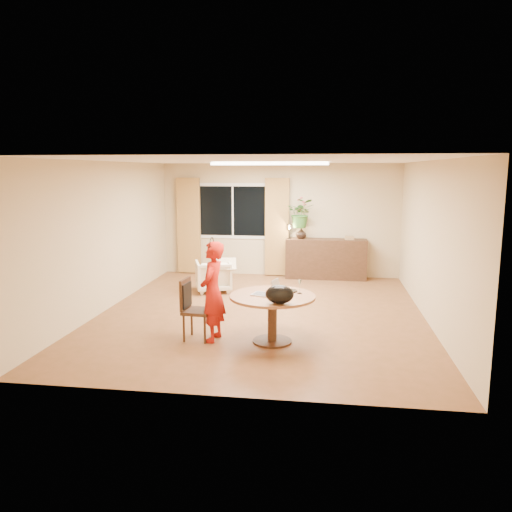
{
  "coord_description": "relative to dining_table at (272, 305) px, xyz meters",
  "views": [
    {
      "loc": [
        1.08,
        -8.27,
        2.44
      ],
      "look_at": [
        -0.06,
        -0.2,
        1.04
      ],
      "focal_mm": 35.0,
      "sensor_mm": 36.0,
      "label": 1
    }
  ],
  "objects": [
    {
      "name": "floor",
      "position": [
        -0.35,
        1.43,
        -0.55
      ],
      "size": [
        6.5,
        6.5,
        0.0
      ],
      "primitive_type": "plane",
      "color": "brown",
      "rests_on": "ground"
    },
    {
      "name": "ceiling",
      "position": [
        -0.35,
        1.43,
        2.05
      ],
      "size": [
        6.5,
        6.5,
        0.0
      ],
      "primitive_type": "plane",
      "rotation": [
        3.14,
        0.0,
        0.0
      ],
      "color": "white",
      "rests_on": "wall_back"
    },
    {
      "name": "wall_back",
      "position": [
        -0.35,
        4.68,
        0.75
      ],
      "size": [
        5.5,
        0.0,
        5.5
      ],
      "primitive_type": "plane",
      "rotation": [
        1.57,
        0.0,
        0.0
      ],
      "color": "tan",
      "rests_on": "floor"
    },
    {
      "name": "wall_left",
      "position": [
        -3.1,
        1.43,
        0.75
      ],
      "size": [
        0.0,
        6.5,
        6.5
      ],
      "primitive_type": "plane",
      "rotation": [
        1.57,
        0.0,
        1.57
      ],
      "color": "tan",
      "rests_on": "floor"
    },
    {
      "name": "wall_right",
      "position": [
        2.4,
        1.43,
        0.75
      ],
      "size": [
        0.0,
        6.5,
        6.5
      ],
      "primitive_type": "plane",
      "rotation": [
        1.57,
        0.0,
        -1.57
      ],
      "color": "tan",
      "rests_on": "floor"
    },
    {
      "name": "window",
      "position": [
        -1.45,
        4.66,
        0.95
      ],
      "size": [
        1.7,
        0.03,
        1.3
      ],
      "color": "white",
      "rests_on": "wall_back"
    },
    {
      "name": "curtain_left",
      "position": [
        -2.5,
        4.59,
        0.6
      ],
      "size": [
        0.55,
        0.08,
        2.25
      ],
      "primitive_type": "cube",
      "color": "olive",
      "rests_on": "wall_back"
    },
    {
      "name": "curtain_right",
      "position": [
        -0.4,
        4.59,
        0.6
      ],
      "size": [
        0.55,
        0.08,
        2.25
      ],
      "primitive_type": "cube",
      "color": "olive",
      "rests_on": "wall_back"
    },
    {
      "name": "ceiling_panel",
      "position": [
        -0.35,
        2.63,
        2.02
      ],
      "size": [
        2.2,
        0.35,
        0.05
      ],
      "primitive_type": "cube",
      "color": "white",
      "rests_on": "ceiling"
    },
    {
      "name": "dining_table",
      "position": [
        0.0,
        0.0,
        0.0
      ],
      "size": [
        1.22,
        1.22,
        0.7
      ],
      "color": "brown",
      "rests_on": "floor"
    },
    {
      "name": "dining_chair",
      "position": [
        -1.09,
        -0.02,
        -0.1
      ],
      "size": [
        0.46,
        0.43,
        0.9
      ],
      "primitive_type": null,
      "rotation": [
        0.0,
        0.0,
        -0.09
      ],
      "color": "#311F10",
      "rests_on": "floor"
    },
    {
      "name": "child",
      "position": [
        -0.86,
        -0.03,
        0.18
      ],
      "size": [
        0.56,
        0.4,
        1.45
      ],
      "primitive_type": "imported",
      "rotation": [
        0.0,
        0.0,
        -1.67
      ],
      "color": "red",
      "rests_on": "floor"
    },
    {
      "name": "laptop",
      "position": [
        -0.1,
        -0.01,
        0.27
      ],
      "size": [
        0.43,
        0.35,
        0.25
      ],
      "primitive_type": null,
      "rotation": [
        0.0,
        0.0,
        -0.28
      ],
      "color": "#B7B7BC",
      "rests_on": "dining_table"
    },
    {
      "name": "tumbler",
      "position": [
        0.02,
        0.25,
        0.2
      ],
      "size": [
        0.08,
        0.08,
        0.1
      ],
      "primitive_type": null,
      "rotation": [
        0.0,
        0.0,
        0.17
      ],
      "color": "white",
      "rests_on": "dining_table"
    },
    {
      "name": "wine_glass",
      "position": [
        0.38,
        0.15,
        0.25
      ],
      "size": [
        0.07,
        0.07,
        0.2
      ],
      "primitive_type": null,
      "rotation": [
        0.0,
        0.0,
        -0.03
      ],
      "color": "white",
      "rests_on": "dining_table"
    },
    {
      "name": "pot_lid",
      "position": [
        0.24,
        0.25,
        0.17
      ],
      "size": [
        0.23,
        0.23,
        0.03
      ],
      "primitive_type": null,
      "rotation": [
        0.0,
        0.0,
        0.15
      ],
      "color": "white",
      "rests_on": "dining_table"
    },
    {
      "name": "handbag",
      "position": [
        0.14,
        -0.45,
        0.28
      ],
      "size": [
        0.41,
        0.28,
        0.25
      ],
      "primitive_type": null,
      "rotation": [
        0.0,
        0.0,
        -0.15
      ],
      "color": "black",
      "rests_on": "dining_table"
    },
    {
      "name": "armchair",
      "position": [
        -1.52,
        2.88,
        -0.23
      ],
      "size": [
        0.87,
        0.89,
        0.64
      ],
      "primitive_type": "imported",
      "rotation": [
        0.0,
        0.0,
        3.48
      ],
      "color": "beige",
      "rests_on": "floor"
    },
    {
      "name": "throw",
      "position": [
        -1.28,
        2.87,
        0.11
      ],
      "size": [
        0.55,
        0.63,
        0.03
      ],
      "primitive_type": null,
      "rotation": [
        0.0,
        0.0,
        0.2
      ],
      "color": "beige",
      "rests_on": "armchair"
    },
    {
      "name": "sideboard",
      "position": [
        0.74,
        4.44,
        -0.09
      ],
      "size": [
        1.82,
        0.44,
        0.91
      ],
      "primitive_type": "cube",
      "color": "#311F10",
      "rests_on": "floor"
    },
    {
      "name": "vase",
      "position": [
        0.17,
        4.44,
        0.48
      ],
      "size": [
        0.26,
        0.26,
        0.25
      ],
      "primitive_type": "imported",
      "rotation": [
        0.0,
        0.0,
        -0.08
      ],
      "color": "black",
      "rests_on": "sideboard"
    },
    {
      "name": "bouquet",
      "position": [
        0.16,
        4.44,
        0.94
      ],
      "size": [
        0.6,
        0.52,
        0.66
      ],
      "primitive_type": "imported",
      "rotation": [
        0.0,
        0.0,
        -0.0
      ],
      "color": "#266626",
      "rests_on": "vase"
    },
    {
      "name": "book_stack",
      "position": [
        1.25,
        4.44,
        0.4
      ],
      "size": [
        0.25,
        0.22,
        0.09
      ],
      "primitive_type": null,
      "rotation": [
        0.0,
        0.0,
        0.31
      ],
      "color": "#906A49",
      "rests_on": "sideboard"
    },
    {
      "name": "desk_lamp",
      "position": [
        -0.09,
        4.39,
        0.53
      ],
      "size": [
        0.15,
        0.15,
        0.34
      ],
      "primitive_type": null,
      "rotation": [
        0.0,
        0.0,
        0.07
      ],
      "color": "black",
      "rests_on": "sideboard"
    }
  ]
}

